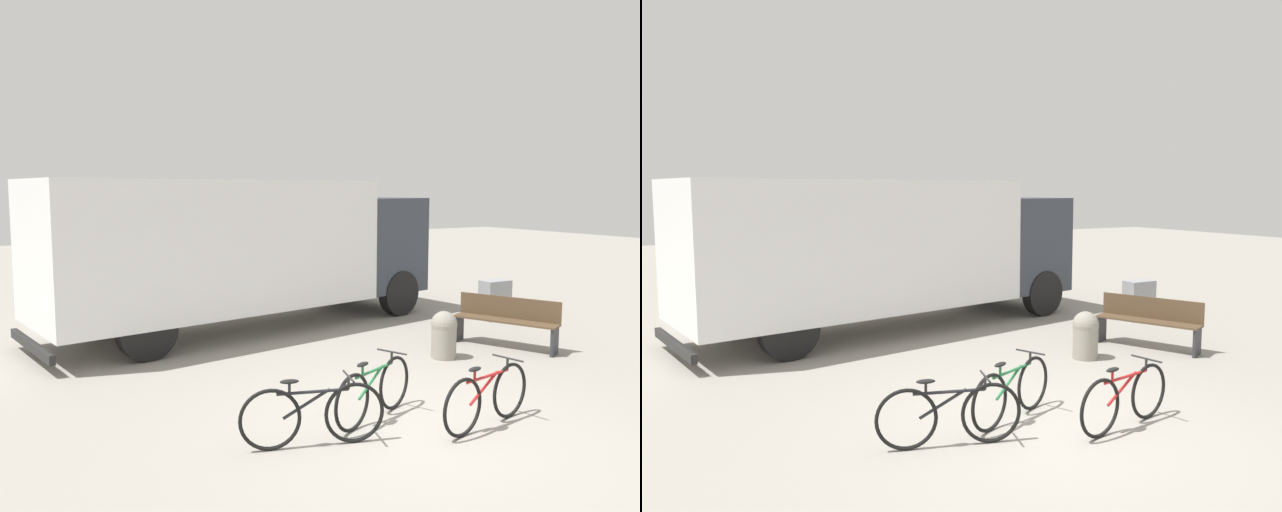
{
  "view_description": "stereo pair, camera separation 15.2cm",
  "coord_description": "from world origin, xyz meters",
  "views": [
    {
      "loc": [
        -4.58,
        -5.78,
        2.91
      ],
      "look_at": [
        0.99,
        4.26,
        1.67
      ],
      "focal_mm": 35.0,
      "sensor_mm": 36.0,
      "label": 1
    },
    {
      "loc": [
        -4.45,
        -5.86,
        2.91
      ],
      "look_at": [
        0.99,
        4.26,
        1.67
      ],
      "focal_mm": 35.0,
      "sensor_mm": 36.0,
      "label": 2
    }
  ],
  "objects": [
    {
      "name": "ground_plane",
      "position": [
        0.0,
        0.0,
        0.0
      ],
      "size": [
        60.0,
        60.0,
        0.0
      ],
      "primitive_type": "plane",
      "color": "gray"
    },
    {
      "name": "delivery_truck",
      "position": [
        0.26,
        6.27,
        1.74
      ],
      "size": [
        8.9,
        3.92,
        3.08
      ],
      "rotation": [
        0.0,
        0.0,
        0.17
      ],
      "color": "white",
      "rests_on": "ground"
    },
    {
      "name": "park_bench",
      "position": [
        3.9,
        2.42,
        0.53
      ],
      "size": [
        1.15,
        1.89,
        0.92
      ],
      "rotation": [
        0.0,
        0.0,
        2.0
      ],
      "color": "brown",
      "rests_on": "ground"
    },
    {
      "name": "bicycle_near",
      "position": [
        -1.36,
        0.2,
        0.38
      ],
      "size": [
        1.64,
        0.58,
        0.8
      ],
      "rotation": [
        0.0,
        0.0,
        -0.28
      ],
      "color": "black",
      "rests_on": "ground"
    },
    {
      "name": "bicycle_middle",
      "position": [
        -0.28,
        0.56,
        0.38
      ],
      "size": [
        1.57,
        0.73,
        0.8
      ],
      "rotation": [
        0.0,
        0.0,
        0.41
      ],
      "color": "black",
      "rests_on": "ground"
    },
    {
      "name": "bicycle_far",
      "position": [
        0.79,
        -0.31,
        0.38
      ],
      "size": [
        1.66,
        0.49,
        0.8
      ],
      "rotation": [
        0.0,
        0.0,
        0.2
      ],
      "color": "black",
      "rests_on": "ground"
    },
    {
      "name": "bollard_near_bench",
      "position": [
        2.4,
        2.39,
        0.43
      ],
      "size": [
        0.45,
        0.45,
        0.82
      ],
      "color": "gray",
      "rests_on": "ground"
    },
    {
      "name": "utility_box",
      "position": [
        5.5,
        4.33,
        0.44
      ],
      "size": [
        0.66,
        0.38,
        0.88
      ],
      "color": "gray",
      "rests_on": "ground"
    }
  ]
}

